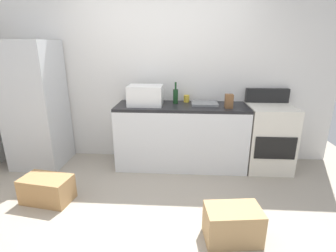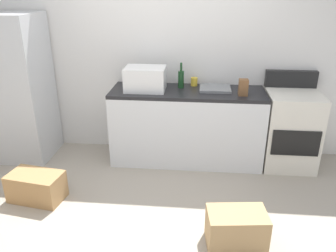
{
  "view_description": "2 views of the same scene",
  "coord_description": "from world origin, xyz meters",
  "px_view_note": "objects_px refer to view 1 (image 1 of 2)",
  "views": [
    {
      "loc": [
        0.33,
        -2.2,
        1.68
      ],
      "look_at": [
        0.16,
        0.47,
        0.83
      ],
      "focal_mm": 27.03,
      "sensor_mm": 36.0,
      "label": 1
    },
    {
      "loc": [
        0.43,
        -2.6,
        2.06
      ],
      "look_at": [
        0.13,
        0.54,
        0.72
      ],
      "focal_mm": 36.29,
      "sensor_mm": 36.0,
      "label": 2
    }
  ],
  "objects_px": {
    "stove_oven": "(268,137)",
    "cardboard_box_large": "(233,224)",
    "refrigerator": "(36,106)",
    "cardboard_box_medium": "(47,189)",
    "microwave": "(145,95)",
    "coffee_mug": "(186,99)",
    "wine_bottle": "(176,96)",
    "knife_block": "(229,101)"
  },
  "relations": [
    {
      "from": "wine_bottle",
      "to": "coffee_mug",
      "type": "bearing_deg",
      "value": 33.45
    },
    {
      "from": "cardboard_box_medium",
      "to": "knife_block",
      "type": "bearing_deg",
      "value": 22.92
    },
    {
      "from": "stove_oven",
      "to": "microwave",
      "type": "xyz_separation_m",
      "value": [
        -1.71,
        -0.03,
        0.57
      ]
    },
    {
      "from": "refrigerator",
      "to": "cardboard_box_medium",
      "type": "bearing_deg",
      "value": -59.32
    },
    {
      "from": "coffee_mug",
      "to": "cardboard_box_medium",
      "type": "xyz_separation_m",
      "value": [
        -1.55,
        -1.22,
        -0.8
      ]
    },
    {
      "from": "stove_oven",
      "to": "cardboard_box_medium",
      "type": "distance_m",
      "value": 2.9
    },
    {
      "from": "cardboard_box_large",
      "to": "refrigerator",
      "type": "bearing_deg",
      "value": 150.51
    },
    {
      "from": "refrigerator",
      "to": "stove_oven",
      "type": "distance_m",
      "value": 3.3
    },
    {
      "from": "refrigerator",
      "to": "stove_oven",
      "type": "relative_size",
      "value": 1.59
    },
    {
      "from": "cardboard_box_large",
      "to": "stove_oven",
      "type": "bearing_deg",
      "value": 63.74
    },
    {
      "from": "stove_oven",
      "to": "cardboard_box_medium",
      "type": "height_order",
      "value": "stove_oven"
    },
    {
      "from": "stove_oven",
      "to": "cardboard_box_large",
      "type": "bearing_deg",
      "value": -116.26
    },
    {
      "from": "microwave",
      "to": "knife_block",
      "type": "bearing_deg",
      "value": -4.69
    },
    {
      "from": "microwave",
      "to": "coffee_mug",
      "type": "height_order",
      "value": "microwave"
    },
    {
      "from": "refrigerator",
      "to": "stove_oven",
      "type": "height_order",
      "value": "refrigerator"
    },
    {
      "from": "stove_oven",
      "to": "knife_block",
      "type": "relative_size",
      "value": 6.11
    },
    {
      "from": "stove_oven",
      "to": "microwave",
      "type": "relative_size",
      "value": 2.39
    },
    {
      "from": "wine_bottle",
      "to": "coffee_mug",
      "type": "distance_m",
      "value": 0.2
    },
    {
      "from": "stove_oven",
      "to": "cardboard_box_medium",
      "type": "bearing_deg",
      "value": -159.45
    },
    {
      "from": "wine_bottle",
      "to": "cardboard_box_medium",
      "type": "relative_size",
      "value": 0.56
    },
    {
      "from": "refrigerator",
      "to": "knife_block",
      "type": "xyz_separation_m",
      "value": [
        2.67,
        -0.07,
        0.11
      ]
    },
    {
      "from": "microwave",
      "to": "coffee_mug",
      "type": "relative_size",
      "value": 4.6
    },
    {
      "from": "wine_bottle",
      "to": "cardboard_box_medium",
      "type": "distance_m",
      "value": 1.98
    },
    {
      "from": "refrigerator",
      "to": "cardboard_box_medium",
      "type": "relative_size",
      "value": 3.28
    },
    {
      "from": "knife_block",
      "to": "coffee_mug",
      "type": "bearing_deg",
      "value": 149.04
    },
    {
      "from": "wine_bottle",
      "to": "cardboard_box_large",
      "type": "height_order",
      "value": "wine_bottle"
    },
    {
      "from": "stove_oven",
      "to": "refrigerator",
      "type": "bearing_deg",
      "value": -179.03
    },
    {
      "from": "knife_block",
      "to": "cardboard_box_medium",
      "type": "relative_size",
      "value": 0.34
    },
    {
      "from": "knife_block",
      "to": "cardboard_box_large",
      "type": "xyz_separation_m",
      "value": [
        -0.13,
        -1.36,
        -0.83
      ]
    },
    {
      "from": "microwave",
      "to": "wine_bottle",
      "type": "distance_m",
      "value": 0.43
    },
    {
      "from": "cardboard_box_medium",
      "to": "stove_oven",
      "type": "bearing_deg",
      "value": 20.55
    },
    {
      "from": "stove_oven",
      "to": "microwave",
      "type": "height_order",
      "value": "microwave"
    },
    {
      "from": "coffee_mug",
      "to": "microwave",
      "type": "bearing_deg",
      "value": -156.92
    },
    {
      "from": "microwave",
      "to": "cardboard_box_medium",
      "type": "distance_m",
      "value": 1.65
    },
    {
      "from": "wine_bottle",
      "to": "knife_block",
      "type": "height_order",
      "value": "wine_bottle"
    },
    {
      "from": "microwave",
      "to": "cardboard_box_large",
      "type": "distance_m",
      "value": 1.96
    },
    {
      "from": "wine_bottle",
      "to": "coffee_mug",
      "type": "xyz_separation_m",
      "value": [
        0.16,
        0.1,
        -0.06
      ]
    },
    {
      "from": "stove_oven",
      "to": "knife_block",
      "type": "xyz_separation_m",
      "value": [
        -0.6,
        -0.12,
        0.52
      ]
    },
    {
      "from": "knife_block",
      "to": "cardboard_box_medium",
      "type": "bearing_deg",
      "value": -157.08
    },
    {
      "from": "microwave",
      "to": "cardboard_box_medium",
      "type": "xyz_separation_m",
      "value": [
        -0.99,
        -0.98,
        -0.89
      ]
    },
    {
      "from": "stove_oven",
      "to": "cardboard_box_large",
      "type": "xyz_separation_m",
      "value": [
        -0.73,
        -1.49,
        -0.31
      ]
    },
    {
      "from": "refrigerator",
      "to": "cardboard_box_large",
      "type": "xyz_separation_m",
      "value": [
        2.54,
        -1.43,
        -0.72
      ]
    }
  ]
}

